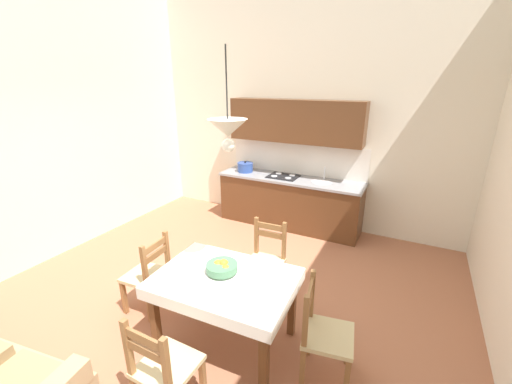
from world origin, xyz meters
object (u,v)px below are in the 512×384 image
object	(u,v)px
kitchen_cabinetry	(290,179)
dining_chair_kitchen_side	(265,262)
fruit_bowl	(222,267)
dining_table	(225,289)
dining_chair_window_side	(323,334)
pendant_lamp	(228,129)
dining_chair_camera_side	(164,369)
dining_chair_tv_side	(149,275)

from	to	relation	value
kitchen_cabinetry	dining_chair_kitchen_side	distance (m)	2.11
fruit_bowl	dining_table	bearing A→B (deg)	-42.55
kitchen_cabinetry	dining_chair_window_side	distance (m)	3.18
kitchen_cabinetry	dining_chair_kitchen_side	xyz separation A→B (m)	(0.48, -2.01, -0.41)
pendant_lamp	fruit_bowl	bearing A→B (deg)	174.08
kitchen_cabinetry	pendant_lamp	size ratio (longest dim) A/B	3.14
dining_table	dining_chair_kitchen_side	world-z (taller)	dining_chair_kitchen_side
dining_table	dining_chair_camera_side	bearing A→B (deg)	-91.56
dining_chair_kitchen_side	fruit_bowl	world-z (taller)	dining_chair_kitchen_side
dining_chair_kitchen_side	dining_chair_tv_side	bearing A→B (deg)	-140.57
dining_chair_kitchen_side	dining_chair_window_side	bearing A→B (deg)	-40.80
kitchen_cabinetry	pendant_lamp	distance (m)	3.16
dining_chair_kitchen_side	dining_chair_window_side	world-z (taller)	same
kitchen_cabinetry	pendant_lamp	bearing A→B (deg)	-79.47
kitchen_cabinetry	dining_table	distance (m)	2.93
dining_chair_camera_side	pendant_lamp	xyz separation A→B (m)	(0.08, 0.87, 1.68)
fruit_bowl	pendant_lamp	xyz separation A→B (m)	(0.12, -0.01, 1.31)
pendant_lamp	dining_chair_kitchen_side	bearing A→B (deg)	93.20
dining_chair_kitchen_side	fruit_bowl	bearing A→B (deg)	-94.97
dining_table	dining_chair_window_side	xyz separation A→B (m)	(0.95, 0.07, -0.18)
kitchen_cabinetry	dining_table	size ratio (longest dim) A/B	1.87
kitchen_cabinetry	dining_chair_camera_side	size ratio (longest dim) A/B	2.72
dining_table	kitchen_cabinetry	bearing A→B (deg)	99.28
dining_table	dining_chair_kitchen_side	size ratio (longest dim) A/B	1.45
dining_chair_tv_side	dining_table	bearing A→B (deg)	-1.29
dining_chair_tv_side	fruit_bowl	world-z (taller)	dining_chair_tv_side
dining_chair_camera_side	fruit_bowl	size ratio (longest dim) A/B	3.10
dining_table	pendant_lamp	xyz separation A→B (m)	(0.06, 0.04, 1.51)
kitchen_cabinetry	fruit_bowl	xyz separation A→B (m)	(0.41, -2.83, -0.04)
dining_chair_tv_side	pendant_lamp	size ratio (longest dim) A/B	1.16
kitchen_cabinetry	dining_chair_window_side	bearing A→B (deg)	-63.26
dining_chair_window_side	fruit_bowl	distance (m)	1.08
kitchen_cabinetry	dining_table	world-z (taller)	kitchen_cabinetry
dining_table	dining_chair_camera_side	size ratio (longest dim) A/B	1.45
pendant_lamp	dining_table	bearing A→B (deg)	-142.34
fruit_bowl	pendant_lamp	size ratio (longest dim) A/B	0.37
pendant_lamp	dining_chair_camera_side	bearing A→B (deg)	-95.19
kitchen_cabinetry	dining_chair_camera_side	bearing A→B (deg)	-83.11
kitchen_cabinetry	dining_chair_window_side	world-z (taller)	kitchen_cabinetry
dining_chair_window_side	fruit_bowl	bearing A→B (deg)	-179.43
dining_chair_camera_side	dining_chair_tv_side	size ratio (longest dim) A/B	1.00
dining_chair_tv_side	kitchen_cabinetry	bearing A→B (deg)	79.00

